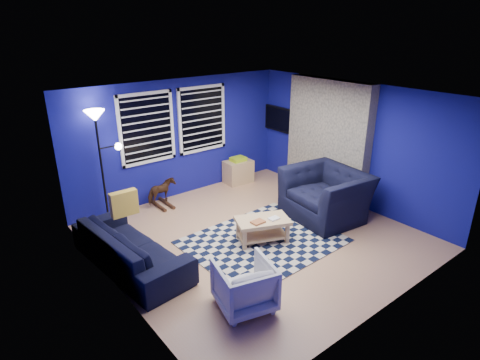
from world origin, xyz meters
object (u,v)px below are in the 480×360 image
at_px(tv, 280,120).
at_px(cabinet, 238,171).
at_px(coffee_table, 263,225).
at_px(floor_lamp, 98,132).
at_px(armchair_bent, 244,285).
at_px(sofa, 131,247).
at_px(armchair_big, 326,195).
at_px(rocking_horse, 161,191).

bearing_deg(tv, cabinet, 167.44).
xyz_separation_m(coffee_table, cabinet, (1.37, 2.42, -0.03)).
relative_size(tv, floor_lamp, 0.47).
relative_size(tv, cabinet, 1.51).
xyz_separation_m(coffee_table, floor_lamp, (-1.77, 2.43, 1.44)).
bearing_deg(armchair_bent, coffee_table, -124.69).
distance_m(coffee_table, cabinet, 2.79).
relative_size(sofa, armchair_big, 1.56).
distance_m(tv, floor_lamp, 4.25).
xyz_separation_m(sofa, coffee_table, (2.09, -0.71, -0.02)).
bearing_deg(armchair_big, floor_lamp, -120.33).
bearing_deg(armchair_big, rocking_horse, -130.97).
bearing_deg(sofa, rocking_horse, -46.15).
xyz_separation_m(tv, coffee_table, (-2.46, -2.18, -1.09)).
bearing_deg(rocking_horse, coffee_table, -176.17).
xyz_separation_m(sofa, floor_lamp, (0.32, 1.72, 1.42)).
height_order(tv, armchair_big, tv).
distance_m(cabinet, floor_lamp, 3.47).
distance_m(sofa, floor_lamp, 2.25).
bearing_deg(cabinet, armchair_big, -82.26).
height_order(rocking_horse, floor_lamp, floor_lamp).
height_order(sofa, coffee_table, sofa).
xyz_separation_m(sofa, armchair_big, (3.66, -0.75, 0.14)).
bearing_deg(floor_lamp, cabinet, -0.07).
relative_size(armchair_big, armchair_bent, 1.98).
relative_size(armchair_big, floor_lamp, 0.68).
bearing_deg(coffee_table, floor_lamp, 126.07).
bearing_deg(floor_lamp, rocking_horse, -2.97).
xyz_separation_m(armchair_big, rocking_horse, (-2.24, 2.41, -0.15)).
height_order(tv, floor_lamp, floor_lamp).
bearing_deg(floor_lamp, sofa, -100.48).
xyz_separation_m(rocking_horse, floor_lamp, (-1.10, 0.06, 1.43)).
height_order(armchair_big, rocking_horse, armchair_big).
bearing_deg(armchair_bent, tv, -124.08).
bearing_deg(tv, armchair_bent, -138.77).
height_order(rocking_horse, coffee_table, rocking_horse).
relative_size(tv, coffee_table, 0.97).
height_order(armchair_big, armchair_bent, armchair_big).
height_order(armchair_bent, coffee_table, armchair_bent).
distance_m(sofa, cabinet, 3.86).
bearing_deg(floor_lamp, tv, -3.33).
distance_m(armchair_bent, cabinet, 4.46).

